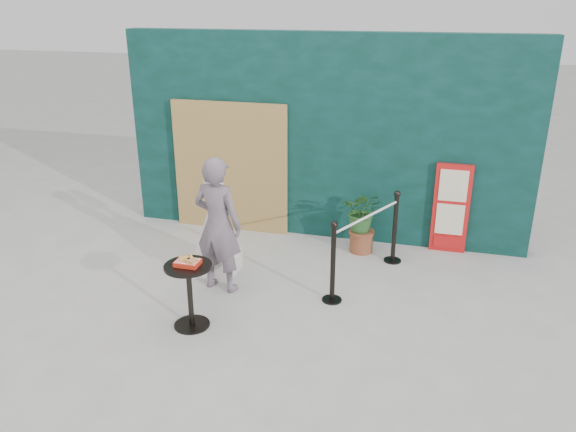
% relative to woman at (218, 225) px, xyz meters
% --- Properties ---
extents(ground, '(60.00, 60.00, 0.00)m').
position_rel_woman_xyz_m(ground, '(0.84, -1.05, -0.86)').
color(ground, '#ADAAA5').
rests_on(ground, ground).
extents(back_wall, '(6.00, 0.30, 3.00)m').
position_rel_woman_xyz_m(back_wall, '(0.84, 2.10, 0.64)').
color(back_wall, black).
rests_on(back_wall, ground).
extents(bamboo_fence, '(1.80, 0.08, 2.00)m').
position_rel_woman_xyz_m(bamboo_fence, '(-0.56, 1.89, 0.14)').
color(bamboo_fence, tan).
rests_on(bamboo_fence, ground).
extents(woman, '(0.68, 0.51, 1.71)m').
position_rel_woman_xyz_m(woman, '(0.00, 0.00, 0.00)').
color(woman, slate).
rests_on(woman, ground).
extents(menu_board, '(0.50, 0.07, 1.30)m').
position_rel_woman_xyz_m(menu_board, '(2.74, 1.91, -0.21)').
color(menu_board, red).
rests_on(menu_board, ground).
extents(statue, '(0.60, 0.60, 1.54)m').
position_rel_woman_xyz_m(statue, '(-0.20, 0.39, -0.23)').
color(statue, beige).
rests_on(statue, ground).
extents(cafe_table, '(0.52, 0.52, 0.75)m').
position_rel_woman_xyz_m(cafe_table, '(0.02, -0.91, -0.36)').
color(cafe_table, black).
rests_on(cafe_table, ground).
extents(food_basket, '(0.26, 0.19, 0.11)m').
position_rel_woman_xyz_m(food_basket, '(0.02, -0.91, -0.07)').
color(food_basket, red).
rests_on(food_basket, cafe_table).
extents(planter, '(0.54, 0.47, 0.93)m').
position_rel_woman_xyz_m(planter, '(1.54, 1.56, -0.32)').
color(planter, brown).
rests_on(planter, ground).
extents(stanchion_barrier, '(0.84, 1.54, 1.03)m').
position_rel_woman_xyz_m(stanchion_barrier, '(1.72, 0.70, -0.36)').
color(stanchion_barrier, black).
rests_on(stanchion_barrier, ground).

